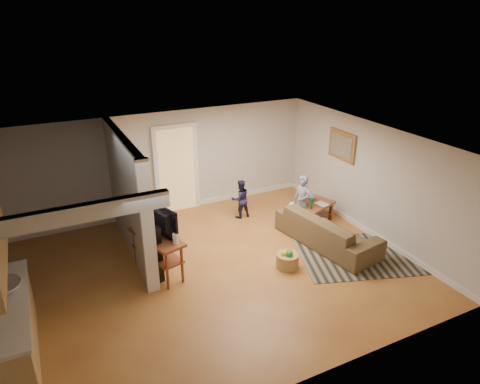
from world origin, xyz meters
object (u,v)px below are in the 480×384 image
speaker_left (159,255)px  toy_basket (287,260)px  sofa (326,244)px  tv_console (157,239)px  toddler (240,217)px  speaker_right (135,215)px  coffee_table (309,208)px  child (300,225)px

speaker_left → toy_basket: 2.48m
speaker_left → sofa: bearing=-21.9°
sofa → tv_console: bearing=72.4°
sofa → toddler: bearing=19.2°
tv_console → speaker_right: size_ratio=1.31×
coffee_table → toddler: 1.67m
tv_console → child: 3.64m
sofa → child: (0.00, 0.99, 0.00)m
coffee_table → tv_console: bearing=-172.5°
sofa → child: bearing=-9.5°
toddler → speaker_right: bearing=-2.4°
coffee_table → child: (-0.21, -0.01, -0.37)m
sofa → toy_basket: toy_basket is taller
sofa → toddler: size_ratio=2.46×
coffee_table → tv_console: 3.80m
toy_basket → sofa: bearing=18.1°
speaker_right → speaker_left: bearing=-74.5°
speaker_left → toy_basket: (2.36, -0.64, -0.40)m
speaker_left → speaker_right: (0.02, 1.88, -0.04)m
coffee_table → speaker_right: bearing=163.6°
tv_console → speaker_left: 0.33m
sofa → coffee_table: coffee_table is taller
speaker_right → child: bearing=-1.4°
speaker_left → toddler: 3.11m
speaker_right → child: speaker_right is taller
coffee_table → toy_basket: coffee_table is taller
speaker_left → child: bearing=-6.2°
speaker_left → child: speaker_left is taller
sofa → speaker_right: speaker_right is taller
tv_console → speaker_right: (-0.05, 1.61, -0.21)m
sofa → tv_console: tv_console is taller
tv_console → speaker_left: (-0.07, -0.27, -0.18)m
child → speaker_left: bearing=-93.7°
coffee_table → child: 0.43m
tv_console → toddler: tv_console is taller
toy_basket → toddler: bearing=86.4°
coffee_table → tv_console: tv_console is taller
child → toy_basket: bearing=-57.2°
speaker_left → speaker_right: size_ratio=1.07×
coffee_table → toddler: size_ratio=1.45×
coffee_table → toy_basket: size_ratio=3.14×
coffee_table → child: bearing=-177.4°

